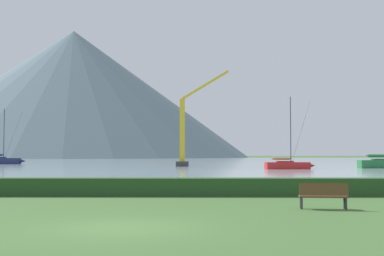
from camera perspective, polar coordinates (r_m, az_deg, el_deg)
ground_plane at (r=14.71m, az=-7.68°, el=-10.62°), size 1000.00×1000.00×0.00m
harbor_water at (r=151.45m, az=-0.17°, el=-3.55°), size 320.00×246.00×0.00m
hedge_line at (r=25.56m, az=-4.10°, el=-6.34°), size 80.00×1.20×0.85m
sailboat_slip_2 at (r=109.84m, az=-19.91°, el=-3.30°), size 8.74×3.14×10.83m
sailboat_slip_5 at (r=70.78m, az=10.30°, el=-3.92°), size 6.68×2.36×9.56m
park_bench_near_path at (r=19.89m, az=13.97°, el=-6.96°), size 1.77×0.65×0.95m
dock_crane at (r=84.36m, az=-0.79°, el=-0.80°), size 8.48×2.00×15.42m
distant_hill_west_ridge at (r=314.76m, az=-12.70°, el=3.62°), size 203.01×203.01×73.64m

